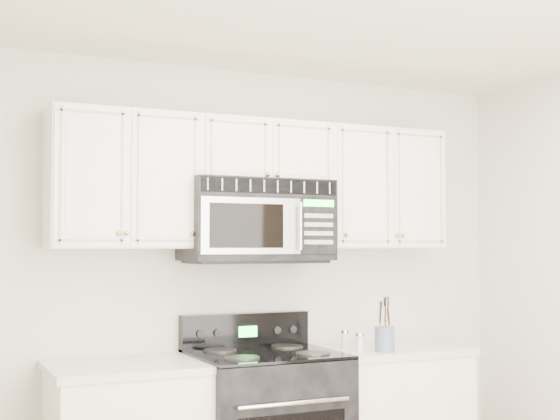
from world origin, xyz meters
TOP-DOWN VIEW (x-y plane):
  - room at (0.00, 0.00)m, footprint 3.51×3.51m
  - upper_cabinets at (0.00, 1.58)m, footprint 2.44×0.37m
  - microwave at (-0.04, 1.53)m, footprint 0.85×0.47m
  - utensil_crock at (0.65, 1.25)m, footprint 0.12×0.12m
  - shaker_salt at (0.50, 1.45)m, footprint 0.05×0.05m
  - shaker_pepper at (0.49, 1.27)m, footprint 0.05×0.05m

SIDE VIEW (x-z plane):
  - shaker_salt at x=0.50m, z-range 0.92..1.03m
  - shaker_pepper at x=0.49m, z-range 0.92..1.03m
  - utensil_crock at x=0.65m, z-range 0.85..1.16m
  - room at x=0.00m, z-range 0.00..2.60m
  - microwave at x=-0.04m, z-range 1.45..1.92m
  - upper_cabinets at x=0.00m, z-range 1.56..2.31m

